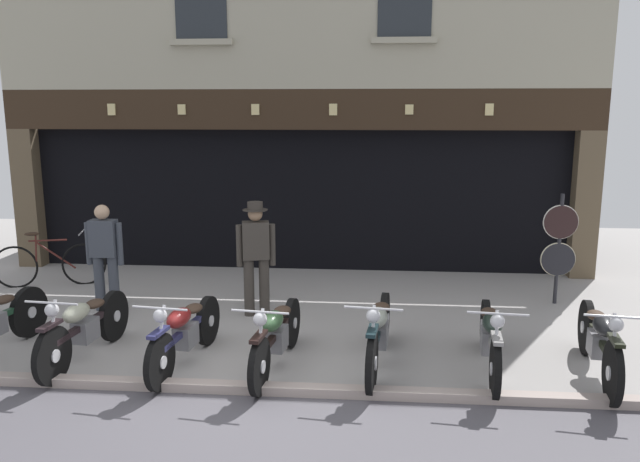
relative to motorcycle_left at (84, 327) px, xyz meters
The scene contains 13 objects.
ground 2.69m from the motorcycle_left, 40.98° to the right, with size 22.65×22.00×0.18m.
shop_facade 6.69m from the motorcycle_left, 72.23° to the left, with size 10.95×4.42×6.47m.
motorcycle_left is the anchor object (origin of this frame).
motorcycle_center_left 1.23m from the motorcycle_left, ahead, with size 0.62×1.97×0.91m.
motorcycle_center 2.30m from the motorcycle_left, ahead, with size 0.62×2.00×0.90m.
motorcycle_center_right 3.48m from the motorcycle_left, ahead, with size 0.62×2.09×0.93m.
motorcycle_right 4.74m from the motorcycle_left, ahead, with size 0.62×2.00×0.92m.
motorcycle_far_right 5.92m from the motorcycle_left, ahead, with size 0.62×2.05×0.93m.
salesman_left 2.00m from the motorcycle_left, 106.04° to the left, with size 0.56×0.25×1.59m.
shopkeeper_center 2.57m from the motorcycle_left, 46.86° to the left, with size 0.55×0.35×1.67m.
tyre_sign_pole 6.83m from the motorcycle_left, 23.95° to the left, with size 0.53×0.06×1.71m.
advert_board_near 4.81m from the motorcycle_left, 84.19° to the left, with size 0.81×0.03×0.88m.
leaning_bicycle 3.69m from the motorcycle_left, 124.03° to the left, with size 1.77×0.66×0.96m.
Camera 1 is at (1.37, -5.96, 2.96)m, focal length 34.83 mm.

